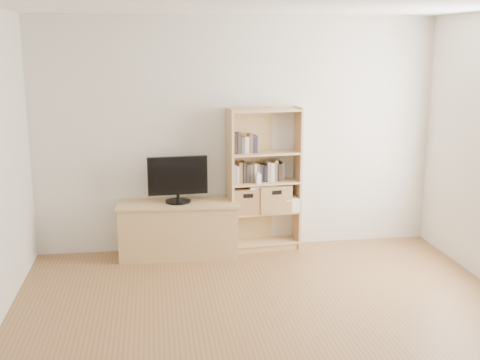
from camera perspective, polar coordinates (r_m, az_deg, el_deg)
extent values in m
cube|color=brown|center=(4.79, 4.17, -15.89)|extent=(4.50, 5.00, 0.01)
cube|color=silver|center=(6.74, -0.23, 4.31)|extent=(4.50, 0.02, 2.60)
cube|color=tan|center=(6.67, -5.82, -4.74)|extent=(1.30, 0.55, 0.58)
cube|color=tan|center=(6.73, 2.30, 0.03)|extent=(0.83, 0.36, 1.62)
cube|color=black|center=(6.52, -5.93, 0.06)|extent=(0.65, 0.09, 0.51)
cube|color=gray|center=(6.73, 2.27, 0.91)|extent=(0.91, 0.27, 0.24)
cube|color=gray|center=(6.62, 0.80, 3.44)|extent=(0.38, 0.18, 0.19)
cube|color=white|center=(6.62, 1.77, 0.10)|extent=(0.06, 0.04, 0.10)
cube|color=olive|center=(6.72, 0.53, -1.89)|extent=(0.36, 0.30, 0.28)
cube|color=olive|center=(6.80, 3.10, -1.64)|extent=(0.40, 0.35, 0.30)
cube|color=white|center=(6.72, 2.02, -0.57)|extent=(0.32, 0.24, 0.02)
cube|color=#BCB7AF|center=(6.88, 4.52, -2.24)|extent=(0.23, 0.30, 0.13)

